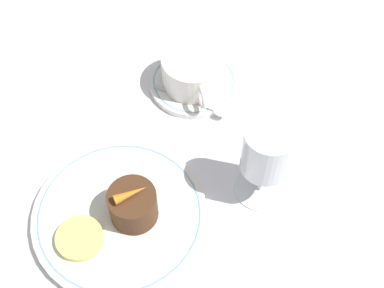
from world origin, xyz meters
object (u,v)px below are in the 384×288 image
object	(u,v)px
dinner_plate	(120,216)
coffee_cup	(193,70)
dessert_cake	(133,205)
wine_glass	(267,154)

from	to	relation	value
dinner_plate	coffee_cup	size ratio (longest dim) A/B	1.87
dinner_plate	dessert_cake	bearing A→B (deg)	76.35
dinner_plate	wine_glass	distance (m)	0.21
coffee_cup	wine_glass	distance (m)	0.21
wine_glass	dessert_cake	world-z (taller)	wine_glass
dinner_plate	wine_glass	size ratio (longest dim) A/B	1.71
dessert_cake	dinner_plate	bearing A→B (deg)	-103.65
dessert_cake	wine_glass	bearing A→B (deg)	91.98
coffee_cup	wine_glass	size ratio (longest dim) A/B	0.91
coffee_cup	wine_glass	bearing A→B (deg)	12.99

